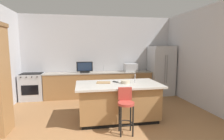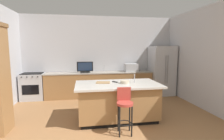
{
  "view_description": "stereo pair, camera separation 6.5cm",
  "coord_description": "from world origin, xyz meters",
  "px_view_note": "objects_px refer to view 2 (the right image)",
  "views": [
    {
      "loc": [
        -0.67,
        -1.77,
        1.78
      ],
      "look_at": [
        0.24,
        3.35,
        1.1
      ],
      "focal_mm": 27.37,
      "sensor_mm": 36.0,
      "label": 1
    },
    {
      "loc": [
        -0.61,
        -1.78,
        1.78
      ],
      "look_at": [
        0.24,
        3.35,
        1.1
      ],
      "focal_mm": 27.37,
      "sensor_mm": 36.0,
      "label": 2
    }
  ],
  "objects_px": {
    "refrigerator": "(161,70)",
    "fruit_bowl": "(125,82)",
    "bar_stool_center": "(125,107)",
    "tv_remote": "(115,82)",
    "range_oven": "(33,86)",
    "cutting_board": "(103,82)",
    "kitchen_island": "(118,101)",
    "microwave": "(131,68)",
    "tv_monitor": "(85,68)"
  },
  "relations": [
    {
      "from": "kitchen_island",
      "to": "fruit_bowl",
      "type": "xyz_separation_m",
      "value": [
        0.17,
        -0.02,
        0.48
      ]
    },
    {
      "from": "microwave",
      "to": "tv_monitor",
      "type": "bearing_deg",
      "value": -178.26
    },
    {
      "from": "kitchen_island",
      "to": "bar_stool_center",
      "type": "distance_m",
      "value": 0.73
    },
    {
      "from": "refrigerator",
      "to": "tv_remote",
      "type": "relative_size",
      "value": 10.81
    },
    {
      "from": "kitchen_island",
      "to": "refrigerator",
      "type": "height_order",
      "value": "refrigerator"
    },
    {
      "from": "range_oven",
      "to": "microwave",
      "type": "height_order",
      "value": "microwave"
    },
    {
      "from": "kitchen_island",
      "to": "bar_stool_center",
      "type": "height_order",
      "value": "bar_stool_center"
    },
    {
      "from": "tv_monitor",
      "to": "tv_remote",
      "type": "bearing_deg",
      "value": -69.21
    },
    {
      "from": "fruit_bowl",
      "to": "cutting_board",
      "type": "bearing_deg",
      "value": 163.44
    },
    {
      "from": "refrigerator",
      "to": "range_oven",
      "type": "height_order",
      "value": "refrigerator"
    },
    {
      "from": "refrigerator",
      "to": "fruit_bowl",
      "type": "distance_m",
      "value": 2.84
    },
    {
      "from": "bar_stool_center",
      "to": "tv_remote",
      "type": "relative_size",
      "value": 5.62
    },
    {
      "from": "fruit_bowl",
      "to": "bar_stool_center",
      "type": "bearing_deg",
      "value": -103.81
    },
    {
      "from": "refrigerator",
      "to": "fruit_bowl",
      "type": "height_order",
      "value": "refrigerator"
    },
    {
      "from": "tv_monitor",
      "to": "tv_remote",
      "type": "relative_size",
      "value": 3.32
    },
    {
      "from": "bar_stool_center",
      "to": "range_oven",
      "type": "bearing_deg",
      "value": 136.9
    },
    {
      "from": "fruit_bowl",
      "to": "cutting_board",
      "type": "relative_size",
      "value": 0.65
    },
    {
      "from": "kitchen_island",
      "to": "tv_monitor",
      "type": "bearing_deg",
      "value": 110.26
    },
    {
      "from": "range_oven",
      "to": "tv_monitor",
      "type": "xyz_separation_m",
      "value": [
        1.79,
        -0.05,
        0.62
      ]
    },
    {
      "from": "kitchen_island",
      "to": "tv_remote",
      "type": "relative_size",
      "value": 12.01
    },
    {
      "from": "microwave",
      "to": "tv_remote",
      "type": "distance_m",
      "value": 2.21
    },
    {
      "from": "kitchen_island",
      "to": "fruit_bowl",
      "type": "relative_size",
      "value": 9.31
    },
    {
      "from": "tv_monitor",
      "to": "fruit_bowl",
      "type": "bearing_deg",
      "value": -65.89
    },
    {
      "from": "kitchen_island",
      "to": "cutting_board",
      "type": "xyz_separation_m",
      "value": [
        -0.35,
        0.13,
        0.45
      ]
    },
    {
      "from": "cutting_board",
      "to": "range_oven",
      "type": "bearing_deg",
      "value": 137.84
    },
    {
      "from": "microwave",
      "to": "bar_stool_center",
      "type": "height_order",
      "value": "microwave"
    },
    {
      "from": "tv_monitor",
      "to": "bar_stool_center",
      "type": "height_order",
      "value": "tv_monitor"
    },
    {
      "from": "kitchen_island",
      "to": "cutting_board",
      "type": "distance_m",
      "value": 0.59
    },
    {
      "from": "range_oven",
      "to": "tv_monitor",
      "type": "distance_m",
      "value": 1.9
    },
    {
      "from": "range_oven",
      "to": "microwave",
      "type": "xyz_separation_m",
      "value": [
        3.5,
        0.0,
        0.59
      ]
    },
    {
      "from": "microwave",
      "to": "kitchen_island",
      "type": "bearing_deg",
      "value": -113.67
    },
    {
      "from": "microwave",
      "to": "cutting_board",
      "type": "xyz_separation_m",
      "value": [
        -1.28,
        -2.01,
        -0.12
      ]
    },
    {
      "from": "fruit_bowl",
      "to": "tv_remote",
      "type": "bearing_deg",
      "value": 139.5
    },
    {
      "from": "cutting_board",
      "to": "refrigerator",
      "type": "bearing_deg",
      "value": 37.93
    },
    {
      "from": "microwave",
      "to": "cutting_board",
      "type": "distance_m",
      "value": 2.39
    },
    {
      "from": "range_oven",
      "to": "tv_remote",
      "type": "bearing_deg",
      "value": -38.11
    },
    {
      "from": "tv_remote",
      "to": "cutting_board",
      "type": "bearing_deg",
      "value": 149.0
    },
    {
      "from": "tv_monitor",
      "to": "cutting_board",
      "type": "height_order",
      "value": "tv_monitor"
    },
    {
      "from": "fruit_bowl",
      "to": "range_oven",
      "type": "bearing_deg",
      "value": 141.7
    },
    {
      "from": "refrigerator",
      "to": "kitchen_island",
      "type": "bearing_deg",
      "value": -135.89
    },
    {
      "from": "refrigerator",
      "to": "bar_stool_center",
      "type": "distance_m",
      "value": 3.5
    },
    {
      "from": "microwave",
      "to": "tv_monitor",
      "type": "relative_size",
      "value": 0.85
    },
    {
      "from": "tv_remote",
      "to": "cutting_board",
      "type": "distance_m",
      "value": 0.31
    },
    {
      "from": "tv_remote",
      "to": "tv_monitor",
      "type": "bearing_deg",
      "value": 75.03
    },
    {
      "from": "range_oven",
      "to": "fruit_bowl",
      "type": "relative_size",
      "value": 4.18
    },
    {
      "from": "range_oven",
      "to": "cutting_board",
      "type": "distance_m",
      "value": 3.03
    },
    {
      "from": "refrigerator",
      "to": "cutting_board",
      "type": "height_order",
      "value": "refrigerator"
    },
    {
      "from": "kitchen_island",
      "to": "fruit_bowl",
      "type": "height_order",
      "value": "fruit_bowl"
    },
    {
      "from": "kitchen_island",
      "to": "fruit_bowl",
      "type": "distance_m",
      "value": 0.51
    },
    {
      "from": "kitchen_island",
      "to": "tv_remote",
      "type": "height_order",
      "value": "tv_remote"
    }
  ]
}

